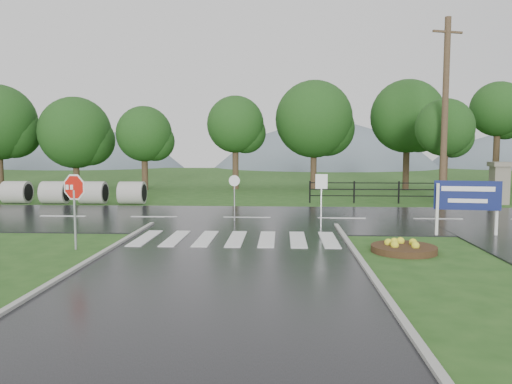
{
  "coord_description": "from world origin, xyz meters",
  "views": [
    {
      "loc": [
        1.46,
        -10.96,
        3.06
      ],
      "look_at": [
        0.59,
        6.0,
        1.5
      ],
      "focal_mm": 35.0,
      "sensor_mm": 36.0,
      "label": 1
    }
  ],
  "objects": [
    {
      "name": "estate_billboard",
      "position": [
        7.76,
        6.18,
        1.31
      ],
      "size": [
        2.16,
        0.35,
        1.9
      ],
      "color": "silver",
      "rests_on": "ground"
    },
    {
      "name": "stop_sign",
      "position": [
        -4.63,
        3.34,
        1.68
      ],
      "size": [
        1.01,
        0.37,
        2.39
      ],
      "color": "#939399",
      "rests_on": "ground"
    },
    {
      "name": "reg_sign_round",
      "position": [
        -0.44,
        8.99,
        1.23
      ],
      "size": [
        0.44,
        0.09,
        1.9
      ],
      "color": "#939399",
      "rests_on": "ground"
    },
    {
      "name": "entrance_tree_left",
      "position": [
        10.54,
        17.5,
        4.06
      ],
      "size": [
        3.21,
        3.21,
        5.72
      ],
      "color": "#3D2B1C",
      "rests_on": "ground"
    },
    {
      "name": "hills",
      "position": [
        3.49,
        65.0,
        -15.54
      ],
      "size": [
        102.0,
        48.0,
        48.0
      ],
      "color": "slate",
      "rests_on": "ground"
    },
    {
      "name": "treeline",
      "position": [
        1.0,
        24.0,
        0.0
      ],
      "size": [
        83.2,
        5.2,
        10.0
      ],
      "color": "#153C12",
      "rests_on": "ground"
    },
    {
      "name": "crosswalk",
      "position": [
        0.0,
        5.0,
        0.06
      ],
      "size": [
        6.5,
        2.8,
        0.02
      ],
      "color": "silver",
      "rests_on": "ground"
    },
    {
      "name": "fence_west",
      "position": [
        7.75,
        16.0,
        0.72
      ],
      "size": [
        9.58,
        0.08,
        1.2
      ],
      "color": "black",
      "rests_on": "ground"
    },
    {
      "name": "pillar_west",
      "position": [
        13.0,
        16.0,
        1.18
      ],
      "size": [
        1.0,
        1.0,
        2.24
      ],
      "color": "gray",
      "rests_on": "ground"
    },
    {
      "name": "ground",
      "position": [
        0.0,
        0.0,
        0.0
      ],
      "size": [
        120.0,
        120.0,
        0.0
      ],
      "primitive_type": "plane",
      "color": "#244D19",
      "rests_on": "ground"
    },
    {
      "name": "flower_bed",
      "position": [
        5.01,
        3.46,
        0.14
      ],
      "size": [
        1.87,
        1.87,
        0.37
      ],
      "color": "#332111",
      "rests_on": "ground"
    },
    {
      "name": "reg_sign_small",
      "position": [
        2.96,
        7.73,
        1.44
      ],
      "size": [
        0.45,
        0.05,
        2.02
      ],
      "color": "#939399",
      "rests_on": "ground"
    },
    {
      "name": "culvert_pipes",
      "position": [
        -12.76,
        15.0,
        0.6
      ],
      "size": [
        13.9,
        1.2,
        1.2
      ],
      "color": "#9E9B93",
      "rests_on": "ground"
    },
    {
      "name": "utility_pole_east",
      "position": [
        9.88,
        15.5,
        4.89
      ],
      "size": [
        1.66,
        0.62,
        9.62
      ],
      "color": "#473523",
      "rests_on": "ground"
    },
    {
      "name": "main_road",
      "position": [
        0.0,
        10.0,
        0.0
      ],
      "size": [
        90.0,
        8.0,
        0.04
      ],
      "primitive_type": "cube",
      "color": "black",
      "rests_on": "ground"
    },
    {
      "name": "curb_right",
      "position": [
        3.55,
        -4.0,
        0.0
      ],
      "size": [
        0.15,
        24.0,
        0.12
      ],
      "primitive_type": "cube",
      "color": "#A3A39B",
      "rests_on": "ground"
    }
  ]
}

